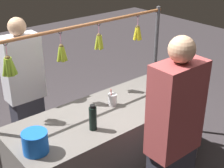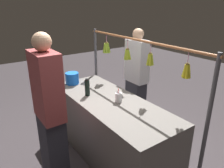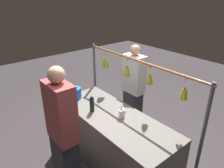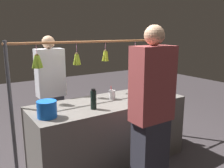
{
  "view_description": "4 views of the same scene",
  "coord_description": "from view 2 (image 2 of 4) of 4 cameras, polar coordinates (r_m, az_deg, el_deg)",
  "views": [
    {
      "loc": [
        1.7,
        2.1,
        2.4
      ],
      "look_at": [
        -0.03,
        0.0,
        1.1
      ],
      "focal_mm": 52.24,
      "sensor_mm": 36.0,
      "label": 1
    },
    {
      "loc": [
        -2.1,
        1.44,
        2.03
      ],
      "look_at": [
        -0.04,
        0.0,
        1.07
      ],
      "focal_mm": 34.88,
      "sensor_mm": 36.0,
      "label": 2
    },
    {
      "loc": [
        -1.98,
        1.68,
        2.5
      ],
      "look_at": [
        0.05,
        0.0,
        1.32
      ],
      "focal_mm": 34.43,
      "sensor_mm": 36.0,
      "label": 3
    },
    {
      "loc": [
        1.56,
        2.43,
        1.7
      ],
      "look_at": [
        -0.05,
        0.0,
        1.05
      ],
      "focal_mm": 37.99,
      "sensor_mm": 36.0,
      "label": 4
    }
  ],
  "objects": [
    {
      "name": "blue_bucket",
      "position": [
        3.4,
        -10.39,
        1.49
      ],
      "size": [
        0.2,
        0.2,
        0.18
      ],
      "primitive_type": "cylinder",
      "color": "blue",
      "rests_on": "market_counter"
    },
    {
      "name": "market_counter",
      "position": [
        3.01,
        -0.39,
        -11.5
      ],
      "size": [
        1.99,
        0.76,
        0.83
      ],
      "primitive_type": "cube",
      "color": "#66605B",
      "rests_on": "ground"
    },
    {
      "name": "drink_cup",
      "position": [
        2.75,
        1.73,
        -3.51
      ],
      "size": [
        0.09,
        0.09,
        0.18
      ],
      "color": "silver",
      "rests_on": "market_counter"
    },
    {
      "name": "customer_person",
      "position": [
        2.49,
        -15.93,
        -7.74
      ],
      "size": [
        0.42,
        0.23,
        1.76
      ],
      "color": "#2D2D38",
      "rests_on": "ground"
    },
    {
      "name": "display_rack",
      "position": [
        2.98,
        6.18,
        3.12
      ],
      "size": [
        2.23,
        0.13,
        1.6
      ],
      "color": "#4C4C51",
      "rests_on": "ground"
    },
    {
      "name": "ground_plane",
      "position": [
        3.26,
        -0.37,
        -17.7
      ],
      "size": [
        12.0,
        12.0,
        0.0
      ],
      "primitive_type": "plane",
      "color": "#393336"
    },
    {
      "name": "vendor_person",
      "position": [
        3.64,
        6.39,
        1.19
      ],
      "size": [
        0.39,
        0.21,
        1.64
      ],
      "color": "#2D2D38",
      "rests_on": "ground"
    },
    {
      "name": "water_bottle",
      "position": [
        2.94,
        -6.51,
        -0.94
      ],
      "size": [
        0.07,
        0.07,
        0.24
      ],
      "color": "black",
      "rests_on": "market_counter"
    }
  ]
}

